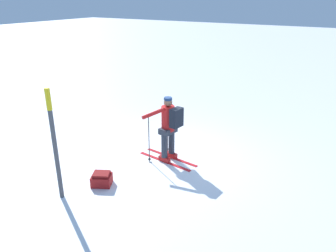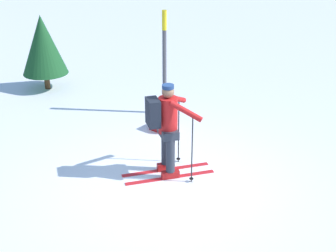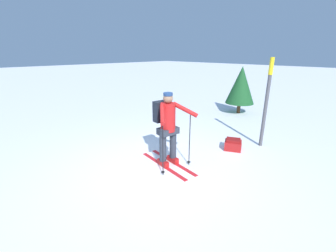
% 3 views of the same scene
% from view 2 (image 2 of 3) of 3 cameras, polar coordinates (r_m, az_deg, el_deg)
% --- Properties ---
extents(ground_plane, '(80.00, 80.00, 0.00)m').
position_cam_2_polar(ground_plane, '(7.88, 0.11, -6.72)').
color(ground_plane, white).
extents(skier, '(0.97, 1.59, 1.62)m').
position_cam_2_polar(skier, '(7.65, -0.20, 0.15)').
color(skier, red).
rests_on(skier, ground_plane).
extents(dropped_backpack, '(0.50, 0.53, 0.29)m').
position_cam_2_polar(dropped_backpack, '(9.66, -0.76, 0.39)').
color(dropped_backpack, maroon).
rests_on(dropped_backpack, ground_plane).
extents(trail_marker, '(0.10, 0.10, 2.28)m').
position_cam_2_polar(trail_marker, '(10.07, -0.44, 8.57)').
color(trail_marker, '#4C4C51').
rests_on(trail_marker, ground_plane).
extents(pine_tree, '(1.13, 1.13, 1.88)m').
position_cam_2_polar(pine_tree, '(12.06, -15.00, 9.53)').
color(pine_tree, '#4C331E').
rests_on(pine_tree, ground_plane).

